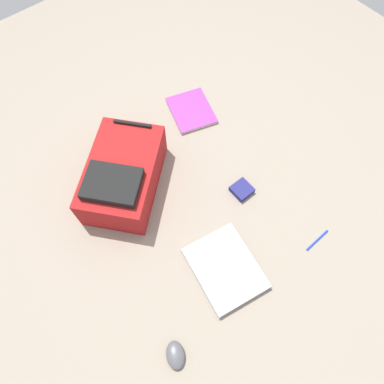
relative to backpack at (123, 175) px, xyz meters
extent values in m
plane|color=gray|center=(-0.27, -0.19, -0.10)|extent=(3.37, 3.37, 0.00)
cube|color=maroon|center=(0.00, 0.00, -0.01)|extent=(0.51, 0.53, 0.18)
cube|color=black|center=(-0.06, 0.07, 0.10)|extent=(0.28, 0.27, 0.04)
cylinder|color=black|center=(0.14, -0.16, 0.09)|extent=(0.14, 0.12, 0.02)
cube|color=#929296|center=(-0.58, -0.09, -0.09)|extent=(0.35, 0.30, 0.02)
cube|color=#B7B7BC|center=(-0.58, -0.09, -0.07)|extent=(0.35, 0.29, 0.01)
cube|color=silver|center=(0.14, -0.50, -0.09)|extent=(0.28, 0.26, 0.02)
cube|color=purple|center=(0.14, -0.50, -0.08)|extent=(0.29, 0.26, 0.00)
ellipsoid|color=#4C4C51|center=(-0.70, 0.26, -0.08)|extent=(0.12, 0.11, 0.03)
cylinder|color=#1933B2|center=(-0.74, -0.48, -0.09)|extent=(0.01, 0.14, 0.01)
cube|color=navy|center=(-0.36, -0.39, -0.08)|extent=(0.09, 0.09, 0.03)
camera|label=1|loc=(-0.77, 0.24, 1.34)|focal=32.92mm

